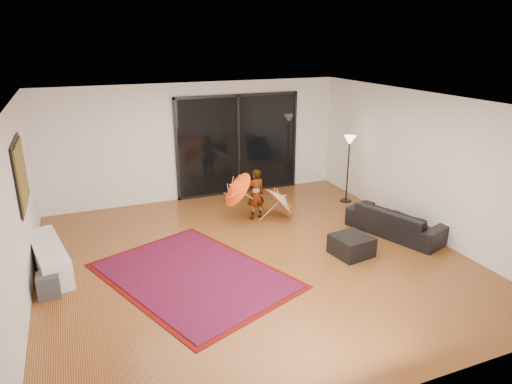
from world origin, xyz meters
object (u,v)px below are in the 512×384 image
media_console (49,258)px  ottoman (351,245)px  sofa (396,221)px  child (256,194)px

media_console → ottoman: size_ratio=2.75×
sofa → ottoman: sofa is taller
media_console → ottoman: (4.91, -1.37, -0.06)m
sofa → child: 2.85m
sofa → ottoman: size_ratio=3.05×
media_console → child: child is taller
media_console → sofa: 6.27m
media_console → ottoman: media_console is taller
sofa → ottoman: (-1.29, -0.43, -0.10)m
sofa → media_console: bearing=62.0°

